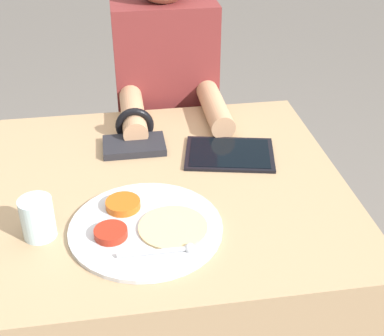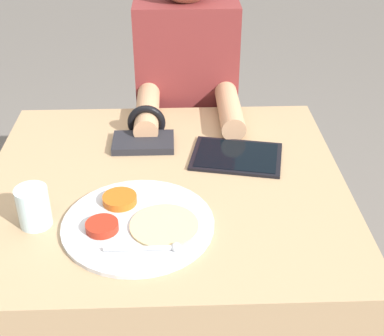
% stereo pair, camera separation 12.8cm
% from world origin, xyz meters
% --- Properties ---
extents(dining_table, '(0.91, 0.84, 0.76)m').
position_xyz_m(dining_table, '(0.00, 0.00, 0.38)').
color(dining_table, '#9E7F5B').
rests_on(dining_table, ground_plane).
extents(thali_tray, '(0.34, 0.34, 0.03)m').
position_xyz_m(thali_tray, '(-0.06, -0.18, 0.77)').
color(thali_tray, '#B7BABF').
rests_on(thali_tray, dining_table).
extents(red_notebook, '(0.17, 0.11, 0.02)m').
position_xyz_m(red_notebook, '(-0.06, 0.18, 0.77)').
color(red_notebook, silver).
rests_on(red_notebook, dining_table).
extents(tablet_device, '(0.27, 0.22, 0.01)m').
position_xyz_m(tablet_device, '(0.19, 0.11, 0.77)').
color(tablet_device, black).
rests_on(tablet_device, dining_table).
extents(person_diner, '(0.34, 0.47, 1.24)m').
position_xyz_m(person_diner, '(0.07, 0.55, 0.59)').
color(person_diner, black).
rests_on(person_diner, ground_plane).
extents(drinking_glass, '(0.07, 0.07, 0.09)m').
position_xyz_m(drinking_glass, '(-0.29, -0.16, 0.81)').
color(drinking_glass, silver).
rests_on(drinking_glass, dining_table).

